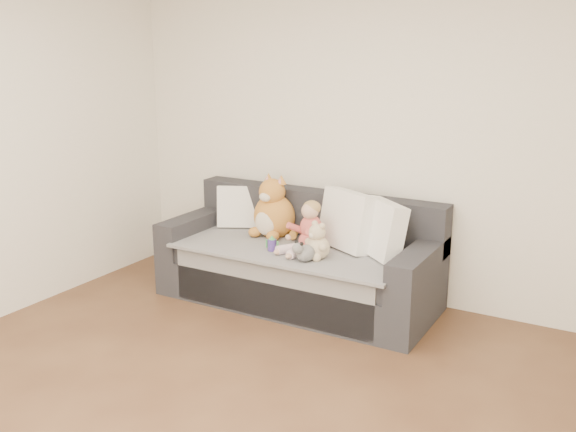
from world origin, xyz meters
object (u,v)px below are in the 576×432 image
object	(u,v)px
plush_cat	(273,212)
teddy_bear	(317,244)
toddler	(308,230)
sofa	(300,264)
sippy_cup	(272,243)

from	to	relation	value
plush_cat	teddy_bear	distance (m)	0.69
toddler	plush_cat	size ratio (longest dim) A/B	0.74
toddler	plush_cat	xyz separation A→B (m)	(-0.44, 0.22, 0.03)
toddler	teddy_bear	world-z (taller)	toddler
sofa	plush_cat	bearing A→B (deg)	161.37
teddy_bear	sippy_cup	distance (m)	0.39
teddy_bear	sofa	bearing A→B (deg)	162.91
sippy_cup	sofa	bearing A→B (deg)	68.33
sofa	toddler	world-z (taller)	toddler
teddy_bear	sippy_cup	xyz separation A→B (m)	(-0.38, -0.02, -0.05)
sofa	toddler	bearing A→B (deg)	-40.65
toddler	sippy_cup	bearing A→B (deg)	-129.45
toddler	teddy_bear	size ratio (longest dim) A/B	1.41
sofa	toddler	distance (m)	0.37
sofa	sippy_cup	world-z (taller)	sofa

